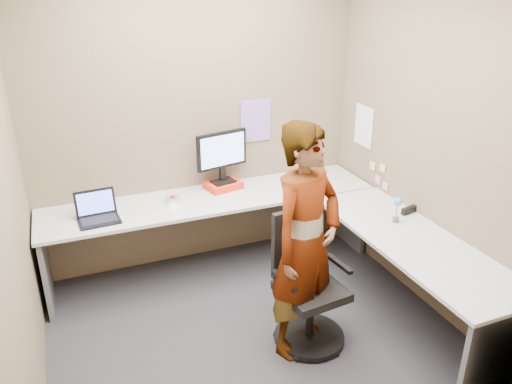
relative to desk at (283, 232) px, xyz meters
name	(u,v)px	position (x,y,z in m)	size (l,w,h in m)	color
ground	(252,330)	(-0.44, -0.39, -0.59)	(3.00, 3.00, 0.00)	#232328
wall_back	(198,121)	(-0.44, 0.91, 0.76)	(3.00, 3.00, 0.00)	brown
wall_right	(430,143)	(1.06, -0.39, 0.76)	(2.70, 2.70, 0.00)	brown
wall_left	(7,202)	(-1.94, -0.39, 0.76)	(2.70, 2.70, 0.00)	brown
desk	(283,232)	(0.00, 0.00, 0.00)	(2.98, 2.58, 0.73)	#B8B8B8
paper_ream	(223,185)	(-0.27, 0.75, 0.17)	(0.31, 0.23, 0.06)	red
monitor	(222,153)	(-0.27, 0.77, 0.48)	(0.50, 0.19, 0.47)	black
laptop	(98,213)	(-1.42, 0.51, 0.20)	(0.34, 0.29, 0.23)	black
trackball_mouse	(173,199)	(-0.78, 0.62, 0.17)	(0.12, 0.08, 0.07)	#B7B7BC
origami	(173,204)	(-0.80, 0.51, 0.17)	(0.10, 0.10, 0.06)	white
stapler	(409,210)	(0.99, -0.33, 0.17)	(0.15, 0.04, 0.06)	black
flower	(397,206)	(0.79, -0.42, 0.28)	(0.07, 0.07, 0.22)	brown
calendar_purple	(256,121)	(0.11, 0.90, 0.71)	(0.30, 0.01, 0.40)	#846BB7
calendar_white	(364,126)	(1.05, 0.51, 0.66)	(0.01, 0.28, 0.38)	white
sticky_note_a	(383,168)	(1.05, 0.16, 0.36)	(0.01, 0.07, 0.07)	#F2E059
sticky_note_b	(378,180)	(1.05, 0.21, 0.23)	(0.01, 0.07, 0.07)	pink
sticky_note_c	(385,186)	(1.05, 0.09, 0.21)	(0.01, 0.07, 0.07)	pink
sticky_note_d	(373,166)	(1.05, 0.31, 0.33)	(0.01, 0.07, 0.07)	#F2E059
office_chair	(307,291)	(-0.09, -0.60, -0.18)	(0.54, 0.53, 1.00)	black
person	(305,243)	(-0.15, -0.67, 0.27)	(0.62, 0.41, 1.71)	#999399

